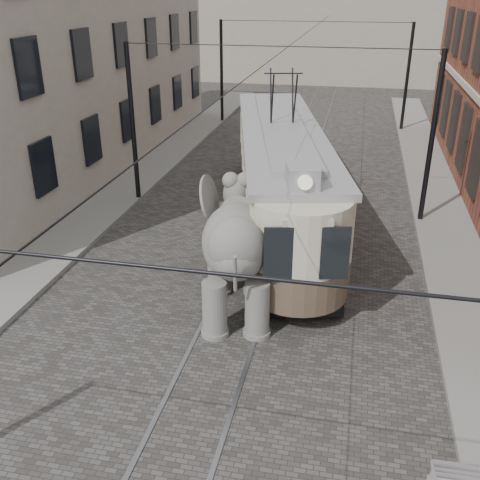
% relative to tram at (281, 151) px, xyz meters
% --- Properties ---
extents(ground, '(120.00, 120.00, 0.00)m').
position_rel_tram_xyz_m(ground, '(-0.19, -5.03, -2.63)').
color(ground, '#464340').
extents(tram_rails, '(1.54, 80.00, 0.02)m').
position_rel_tram_xyz_m(tram_rails, '(-0.19, -5.03, -2.62)').
color(tram_rails, slate).
rests_on(tram_rails, ground).
extents(sidewalk_right, '(2.00, 60.00, 0.15)m').
position_rel_tram_xyz_m(sidewalk_right, '(5.81, -5.03, -2.56)').
color(sidewalk_right, slate).
rests_on(sidewalk_right, ground).
extents(sidewalk_left, '(2.00, 60.00, 0.15)m').
position_rel_tram_xyz_m(sidewalk_left, '(-6.69, -5.03, -2.56)').
color(sidewalk_left, slate).
rests_on(sidewalk_left, ground).
extents(stucco_building, '(7.00, 24.00, 10.00)m').
position_rel_tram_xyz_m(stucco_building, '(-11.19, 4.97, 2.37)').
color(stucco_building, gray).
rests_on(stucco_building, ground).
extents(catenary, '(11.00, 30.20, 6.00)m').
position_rel_tram_xyz_m(catenary, '(-0.39, -0.03, 0.37)').
color(catenary, black).
rests_on(catenary, ground).
extents(tram, '(5.64, 13.55, 5.27)m').
position_rel_tram_xyz_m(tram, '(0.00, 0.00, 0.00)').
color(tram, beige).
rests_on(tram, ground).
extents(elephant, '(3.88, 5.72, 3.21)m').
position_rel_tram_xyz_m(elephant, '(-0.18, -6.31, -1.03)').
color(elephant, '#5D5B56').
rests_on(elephant, ground).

